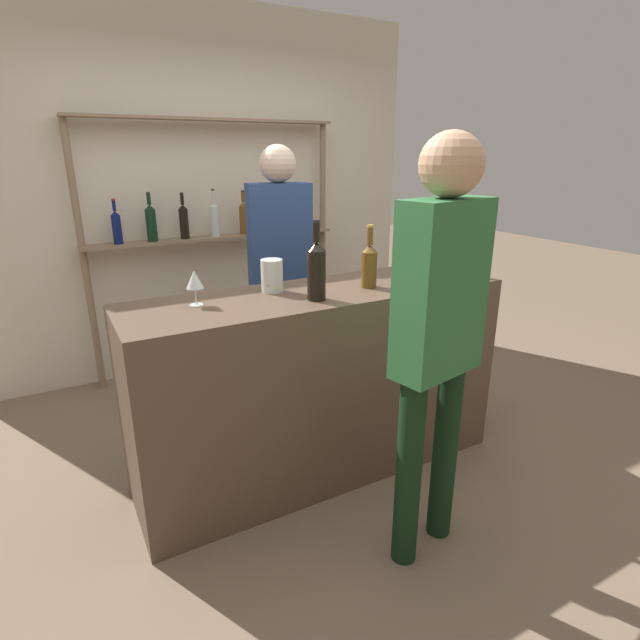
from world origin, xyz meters
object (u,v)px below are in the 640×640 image
Objects in this scene: counter_bottle_0 at (408,256)px; wine_glass at (194,280)px; cork_jar at (272,276)px; customer_center at (439,321)px; counter_bottle_2 at (401,254)px; counter_bottle_4 at (316,269)px; counter_bottle_1 at (450,253)px; server_behind_counter at (280,257)px; counter_bottle_3 at (369,264)px; ice_bucket at (441,262)px.

counter_bottle_0 is 1.15m from wine_glass.
customer_center is at bearing -69.15° from cork_jar.
counter_bottle_2 reaches higher than cork_jar.
counter_bottle_4 reaches higher than counter_bottle_2.
cork_jar is (-1.07, 0.14, -0.04)m from counter_bottle_1.
wine_glass is (-1.48, 0.09, -0.00)m from counter_bottle_1.
counter_bottle_2 is at bearing 40.41° from server_behind_counter.
counter_bottle_0 is 0.25m from counter_bottle_3.
counter_bottle_4 is at bearing -163.97° from counter_bottle_2.
counter_bottle_3 is 0.18× the size of customer_center.
cork_jar is 0.09× the size of customer_center.
counter_bottle_3 is 0.44m from ice_bucket.
counter_bottle_4 is (-0.35, -0.07, 0.03)m from counter_bottle_3.
counter_bottle_2 reaches higher than counter_bottle_1.
wine_glass is at bearing 179.99° from counter_bottle_2.
counter_bottle_4 is at bearing -173.80° from counter_bottle_1.
counter_bottle_0 is 1.59× the size of ice_bucket.
server_behind_counter reaches higher than counter_bottle_4.
counter_bottle_2 is 2.05× the size of cork_jar.
counter_bottle_2 is at bearing -3.76° from cork_jar.
cork_jar is at bearing 166.89° from counter_bottle_0.
counter_bottle_2 is at bearing 128.48° from ice_bucket.
customer_center is at bearing -47.95° from wine_glass.
counter_bottle_2 reaches higher than wine_glass.
customer_center is (0.33, -0.87, -0.04)m from cork_jar.
counter_bottle_4 is at bearing -173.55° from counter_bottle_0.
ice_bucket is (0.19, -0.06, -0.04)m from counter_bottle_0.
counter_bottle_4 reaches higher than counter_bottle_1.
customer_center reaches higher than server_behind_counter.
counter_bottle_2 is at bearing -39.70° from customer_center.
ice_bucket is (-0.15, -0.09, -0.02)m from counter_bottle_1.
counter_bottle_2 is at bearing 67.92° from counter_bottle_0.
counter_bottle_2 is 0.89× the size of counter_bottle_4.
counter_bottle_1 is 0.30m from counter_bottle_2.
counter_bottle_3 is 1.42× the size of ice_bucket.
counter_bottle_4 is 0.22× the size of server_behind_counter.
counter_bottle_2 is at bearing 16.03° from counter_bottle_4.
counter_bottle_2 is 2.05× the size of wine_glass.
counter_bottle_0 is 0.61m from counter_bottle_4.
wine_glass is 0.41m from cork_jar.
counter_bottle_4 reaches higher than wine_glass.
counter_bottle_1 reaches higher than ice_bucket.
counter_bottle_1 is 1.47× the size of ice_bucket.
customer_center reaches higher than cork_jar.
server_behind_counter reaches higher than cork_jar.
wine_glass is 1.00× the size of cork_jar.
server_behind_counter reaches higher than counter_bottle_3.
counter_bottle_2 is 1.49× the size of ice_bucket.
ice_bucket is at bearing 42.37° from server_behind_counter.
server_behind_counter is (-0.37, 0.87, -0.12)m from counter_bottle_0.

